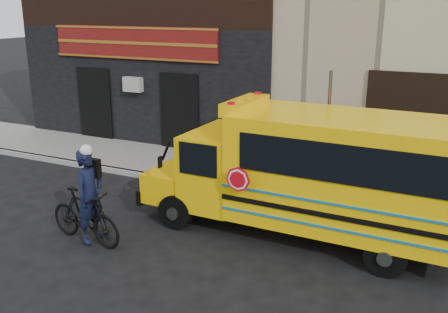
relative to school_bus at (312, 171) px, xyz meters
name	(u,v)px	position (x,y,z in m)	size (l,w,h in m)	color
ground	(183,230)	(-2.67, -0.93, -1.51)	(120.00, 120.00, 0.00)	black
curb	(231,190)	(-2.67, 1.67, -1.43)	(40.00, 0.20, 0.15)	#969691
sidewalk	(252,174)	(-2.67, 3.17, -1.43)	(40.00, 3.00, 0.15)	#62605C
school_bus	(312,171)	(0.00, 0.00, 0.00)	(6.94, 2.45, 2.92)	black
sign_pole	(327,138)	(-0.08, 1.45, 0.38)	(0.11, 0.30, 3.45)	#3D443F
bicycle	(85,216)	(-4.22, -2.34, -0.92)	(0.56, 1.98, 1.19)	black
cyclist	(90,198)	(-4.10, -2.27, -0.51)	(0.73, 0.48, 2.00)	black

